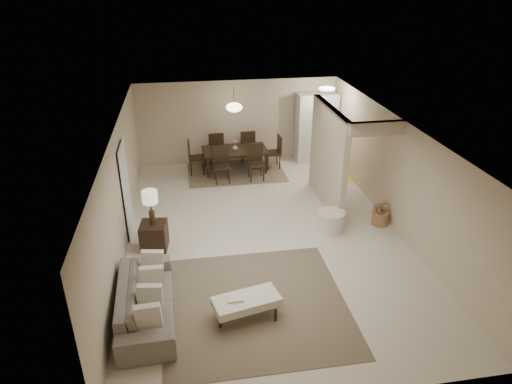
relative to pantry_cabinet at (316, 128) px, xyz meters
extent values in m
plane|color=beige|center=(-2.35, -4.15, -1.05)|extent=(9.00, 9.00, 0.00)
plane|color=white|center=(-2.35, -4.15, 1.45)|extent=(9.00, 9.00, 0.00)
plane|color=#C2AD92|center=(-2.35, 0.35, 0.20)|extent=(6.00, 0.00, 6.00)
plane|color=#C2AD92|center=(-5.35, -4.15, 0.20)|extent=(0.00, 9.00, 9.00)
plane|color=#C2AD92|center=(0.65, -4.15, 0.20)|extent=(0.00, 9.00, 9.00)
cube|color=#C2AD92|center=(-0.55, -2.90, 0.20)|extent=(0.15, 2.50, 2.50)
cube|color=black|center=(-5.32, -3.55, -0.03)|extent=(0.04, 0.90, 2.04)
cube|color=silver|center=(0.00, 0.00, 0.00)|extent=(1.20, 0.55, 2.10)
cylinder|color=white|center=(-0.05, -0.95, 1.41)|extent=(0.44, 0.44, 0.05)
cube|color=brown|center=(-2.93, -6.51, -1.04)|extent=(3.20, 3.20, 0.01)
imported|color=slate|center=(-4.80, -6.51, -0.71)|extent=(2.34, 0.99, 0.67)
cube|color=beige|center=(-3.13, -6.81, -0.72)|extent=(1.21, 0.75, 0.15)
cylinder|color=black|center=(-3.60, -6.99, -0.92)|extent=(0.05, 0.05, 0.25)
cylinder|color=black|center=(-2.66, -6.99, -0.92)|extent=(0.05, 0.05, 0.25)
cylinder|color=black|center=(-3.60, -6.62, -0.92)|extent=(0.05, 0.05, 0.25)
cylinder|color=black|center=(-2.66, -6.62, -0.92)|extent=(0.05, 0.05, 0.25)
cube|color=black|center=(-4.75, -4.35, -0.75)|extent=(0.60, 0.60, 0.59)
cylinder|color=#40301B|center=(-4.75, -4.35, -0.31)|extent=(0.12, 0.12, 0.30)
cylinder|color=#40301B|center=(-4.75, -4.35, -0.03)|extent=(0.03, 0.03, 0.26)
cylinder|color=#F5E9C3|center=(-4.75, -4.35, 0.17)|extent=(0.32, 0.32, 0.26)
cylinder|color=beige|center=(-0.82, -4.25, -0.82)|extent=(0.60, 0.60, 0.47)
cylinder|color=brown|center=(0.40, -4.15, -0.89)|extent=(0.48, 0.48, 0.33)
cube|color=#7D674D|center=(-2.55, -0.45, -1.04)|extent=(2.80, 2.10, 0.01)
imported|color=black|center=(-2.55, -0.45, -0.72)|extent=(1.90, 1.09, 0.66)
imported|color=silver|center=(-2.55, -0.45, -0.31)|extent=(0.16, 0.16, 0.16)
cube|color=yellow|center=(0.28, -1.57, -1.04)|extent=(0.91, 0.61, 0.01)
cylinder|color=#40301B|center=(-2.55, -0.45, 1.20)|extent=(0.02, 0.02, 0.50)
ellipsoid|color=#FFEAC6|center=(-2.55, -0.45, 0.87)|extent=(0.46, 0.46, 0.25)
camera|label=1|loc=(-3.96, -12.85, 4.29)|focal=32.00mm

